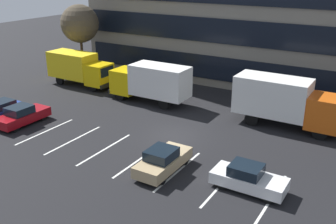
{
  "coord_description": "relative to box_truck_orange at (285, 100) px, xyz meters",
  "views": [
    {
      "loc": [
        12.77,
        -21.89,
        11.43
      ],
      "look_at": [
        -0.91,
        0.67,
        1.4
      ],
      "focal_mm": 41.58,
      "sensor_mm": 36.0,
      "label": 1
    }
  ],
  "objects": [
    {
      "name": "sedan_navy",
      "position": [
        -19.38,
        -10.07,
        -1.36
      ],
      "size": [
        1.69,
        4.05,
        1.45
      ],
      "color": "navy",
      "rests_on": "ground_plane"
    },
    {
      "name": "sedan_tan",
      "position": [
        -4.12,
        -10.49,
        -1.35
      ],
      "size": [
        1.72,
        4.11,
        1.47
      ],
      "color": "tan",
      "rests_on": "ground_plane"
    },
    {
      "name": "ground_plane",
      "position": [
        -6.13,
        -5.76,
        -2.05
      ],
      "size": [
        120.0,
        120.0,
        0.0
      ],
      "primitive_type": "plane",
      "color": "black"
    },
    {
      "name": "box_truck_yellow_all",
      "position": [
        -20.49,
        0.03,
        -0.22
      ],
      "size": [
        7.03,
        2.33,
        3.26
      ],
      "color": "yellow",
      "rests_on": "ground_plane"
    },
    {
      "name": "lot_markings",
      "position": [
        -6.13,
        -10.03,
        -2.04
      ],
      "size": [
        16.94,
        5.4,
        0.01
      ],
      "color": "silver",
      "rests_on": "ground_plane"
    },
    {
      "name": "sedan_maroon",
      "position": [
        -17.11,
        -9.9,
        -1.35
      ],
      "size": [
        1.73,
        4.13,
        1.48
      ],
      "color": "maroon",
      "rests_on": "ground_plane"
    },
    {
      "name": "box_truck_orange",
      "position": [
        0.0,
        0.0,
        0.0
      ],
      "size": [
        7.85,
        2.6,
        3.64
      ],
      "color": "#D85914",
      "rests_on": "ground_plane"
    },
    {
      "name": "box_truck_yellow",
      "position": [
        -11.52,
        -0.58,
        -0.13
      ],
      "size": [
        7.35,
        2.43,
        3.41
      ],
      "color": "yellow",
      "rests_on": "ground_plane"
    },
    {
      "name": "bare_tree",
      "position": [
        -23.13,
        3.34,
        3.48
      ],
      "size": [
        4.03,
        4.03,
        7.56
      ],
      "color": "#473323",
      "rests_on": "ground_plane"
    },
    {
      "name": "sedan_white",
      "position": [
        0.87,
        -9.81,
        -1.37
      ],
      "size": [
        4.0,
        1.67,
        1.43
      ],
      "color": "white",
      "rests_on": "ground_plane"
    }
  ]
}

